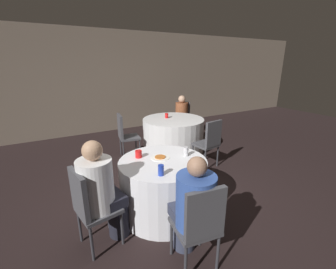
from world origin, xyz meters
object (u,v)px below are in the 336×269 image
chair_far_south (210,140)px  person_floral_shirt (181,117)px  pizza_plate_near (160,157)px  person_white_shirt (102,192)px  chair_near_south (200,222)px  soda_can_blue (161,170)px  chair_far_west (125,132)px  chair_near_west (89,203)px  table_far (173,135)px  soda_can_silver (186,151)px  table_near (163,187)px  person_blue_shirt (192,208)px  chair_far_northeast (182,116)px

chair_far_south → person_floral_shirt: 1.82m
chair_far_south → pizza_plate_near: (-1.39, -0.66, 0.20)m
person_white_shirt → chair_far_south: bearing=101.8°
chair_near_south → soda_can_blue: size_ratio=7.68×
chair_far_west → person_floral_shirt: (1.72, 0.52, 0.01)m
person_white_shirt → soda_can_blue: 0.66m
chair_near_west → chair_far_south: same height
table_far → soda_can_silver: soda_can_silver is taller
table_far → chair_near_west: 3.01m
table_near → soda_can_silver: bearing=-1.6°
person_blue_shirt → soda_can_blue: bearing=107.7°
table_far → chair_far_south: bearing=-82.3°
chair_near_south → soda_can_blue: bearing=103.4°
pizza_plate_near → soda_can_silver: bearing=-18.0°
table_far → person_blue_shirt: person_blue_shirt is taller
chair_near_west → chair_far_northeast: size_ratio=1.00×
chair_far_northeast → person_floral_shirt: size_ratio=0.83×
table_far → person_floral_shirt: 0.94m
chair_near_west → pizza_plate_near: size_ratio=3.70×
chair_far_south → person_blue_shirt: person_blue_shirt is taller
person_floral_shirt → person_white_shirt: person_white_shirt is taller
chair_near_south → person_floral_shirt: person_floral_shirt is taller
chair_near_west → soda_can_silver: chair_near_west is taller
chair_near_west → chair_far_northeast: 4.09m
person_floral_shirt → table_far: bearing=90.0°
chair_near_south → chair_far_west: bearing=92.3°
chair_far_northeast → soda_can_blue: size_ratio=7.68×
chair_far_west → chair_far_northeast: (1.83, 0.64, 0.00)m
table_near → chair_near_west: chair_near_west is taller
table_far → person_white_shirt: bearing=-136.0°
person_blue_shirt → person_white_shirt: bearing=144.5°
person_floral_shirt → pizza_plate_near: size_ratio=4.45×
chair_far_west → person_white_shirt: size_ratio=0.77×
table_near → person_blue_shirt: 0.85m
table_near → chair_far_south: bearing=28.5°
soda_can_silver → pizza_plate_near: bearing=162.0°
chair_far_northeast → pizza_plate_near: chair_far_northeast is taller
chair_far_west → person_blue_shirt: (-0.29, -2.81, 0.05)m
chair_far_northeast → person_white_shirt: size_ratio=0.77×
table_near → chair_far_northeast: 3.32m
chair_near_south → soda_can_silver: (0.48, 0.96, 0.25)m
table_far → chair_far_south: 1.11m
table_near → soda_can_silver: soda_can_silver is taller
pizza_plate_near → table_near: bearing=-97.1°
table_near → chair_near_south: chair_near_south is taller
pizza_plate_near → chair_far_northeast: bearing=51.9°
chair_near_west → soda_can_blue: (0.77, -0.15, 0.25)m
table_far → person_blue_shirt: bearing=-117.3°
pizza_plate_near → person_blue_shirt: bearing=-98.1°
table_near → chair_near_south: 1.00m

